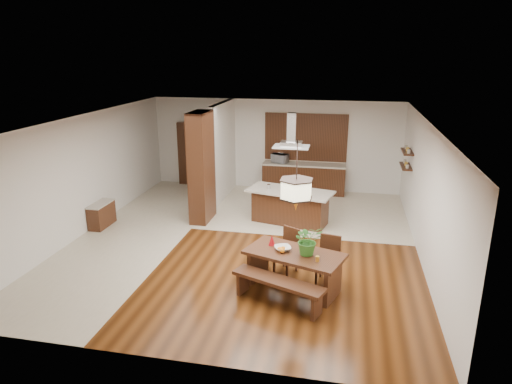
% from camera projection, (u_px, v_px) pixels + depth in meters
% --- Properties ---
extents(room_shell, '(9.00, 9.04, 2.92)m').
position_uv_depth(room_shell, '(243.00, 157.00, 10.32)').
color(room_shell, '#3B1D0A').
rests_on(room_shell, ground).
extents(tile_hallway, '(2.50, 9.00, 0.01)m').
position_uv_depth(tile_hallway, '(137.00, 232.00, 11.45)').
color(tile_hallway, beige).
rests_on(tile_hallway, ground).
extents(tile_kitchen, '(5.50, 4.00, 0.01)m').
position_uv_depth(tile_kitchen, '(306.00, 210.00, 13.03)').
color(tile_kitchen, beige).
rests_on(tile_kitchen, ground).
extents(soffit_band, '(8.00, 9.00, 0.02)m').
position_uv_depth(soffit_band, '(243.00, 121.00, 10.07)').
color(soffit_band, '#36190D').
rests_on(soffit_band, room_shell).
extents(partition_pier, '(0.45, 1.00, 2.90)m').
position_uv_depth(partition_pier, '(201.00, 167.00, 11.89)').
color(partition_pier, black).
rests_on(partition_pier, ground).
extents(partition_stub, '(0.18, 2.40, 2.90)m').
position_uv_depth(partition_stub, '(223.00, 151.00, 13.85)').
color(partition_stub, silver).
rests_on(partition_stub, ground).
extents(hallway_console, '(0.37, 0.88, 0.63)m').
position_uv_depth(hallway_console, '(102.00, 215.00, 11.75)').
color(hallway_console, black).
rests_on(hallway_console, ground).
extents(hallway_doorway, '(1.10, 0.20, 2.10)m').
position_uv_depth(hallway_doorway, '(194.00, 154.00, 15.25)').
color(hallway_doorway, black).
rests_on(hallway_doorway, ground).
extents(rear_counter, '(2.60, 0.62, 0.95)m').
position_uv_depth(rear_counter, '(304.00, 178.00, 14.53)').
color(rear_counter, black).
rests_on(rear_counter, ground).
extents(kitchen_window, '(2.60, 0.08, 1.50)m').
position_uv_depth(kitchen_window, '(306.00, 137.00, 14.39)').
color(kitchen_window, '#9B5F2E').
rests_on(kitchen_window, room_shell).
extents(shelf_lower, '(0.26, 0.90, 0.04)m').
position_uv_depth(shelf_lower, '(406.00, 166.00, 12.21)').
color(shelf_lower, black).
rests_on(shelf_lower, room_shell).
extents(shelf_upper, '(0.26, 0.90, 0.04)m').
position_uv_depth(shelf_upper, '(407.00, 152.00, 12.09)').
color(shelf_upper, black).
rests_on(shelf_upper, room_shell).
extents(dining_table, '(2.01, 1.44, 0.75)m').
position_uv_depth(dining_table, '(294.00, 262.00, 8.60)').
color(dining_table, black).
rests_on(dining_table, ground).
extents(dining_bench, '(1.77, 1.00, 0.49)m').
position_uv_depth(dining_bench, '(278.00, 292.00, 8.15)').
color(dining_bench, black).
rests_on(dining_bench, ground).
extents(dining_chair_left, '(0.56, 0.56, 0.92)m').
position_uv_depth(dining_chair_left, '(286.00, 251.00, 9.30)').
color(dining_chair_left, black).
rests_on(dining_chair_left, ground).
extents(dining_chair_right, '(0.49, 0.49, 0.94)m').
position_uv_depth(dining_chair_right, '(327.00, 260.00, 8.86)').
color(dining_chair_right, black).
rests_on(dining_chair_right, ground).
extents(pendant_lantern, '(0.64, 0.64, 1.31)m').
position_uv_depth(pendant_lantern, '(297.00, 176.00, 8.09)').
color(pendant_lantern, beige).
rests_on(pendant_lantern, room_shell).
extents(foliage_plant, '(0.65, 0.62, 0.58)m').
position_uv_depth(foliage_plant, '(308.00, 240.00, 8.37)').
color(foliage_plant, '#306D24').
rests_on(foliage_plant, dining_table).
extents(fruit_bowl, '(0.40, 0.40, 0.07)m').
position_uv_depth(fruit_bowl, '(283.00, 248.00, 8.62)').
color(fruit_bowl, '#B9AEA2').
rests_on(fruit_bowl, dining_table).
extents(napkin_cone, '(0.13, 0.13, 0.20)m').
position_uv_depth(napkin_cone, '(272.00, 240.00, 8.83)').
color(napkin_cone, '#9D0B11').
rests_on(napkin_cone, dining_table).
extents(gold_ornament, '(0.07, 0.07, 0.10)m').
position_uv_depth(gold_ornament, '(317.00, 259.00, 8.16)').
color(gold_ornament, gold).
rests_on(gold_ornament, dining_table).
extents(kitchen_island, '(2.35, 1.44, 0.91)m').
position_uv_depth(kitchen_island, '(290.00, 206.00, 11.95)').
color(kitchen_island, black).
rests_on(kitchen_island, ground).
extents(range_hood, '(0.90, 0.55, 0.87)m').
position_uv_depth(range_hood, '(292.00, 130.00, 11.36)').
color(range_hood, silver).
rests_on(range_hood, room_shell).
extents(island_cup, '(0.16, 0.16, 0.10)m').
position_uv_depth(island_cup, '(306.00, 190.00, 11.66)').
color(island_cup, silver).
rests_on(island_cup, kitchen_island).
extents(microwave, '(0.59, 0.49, 0.28)m').
position_uv_depth(microwave, '(280.00, 158.00, 14.49)').
color(microwave, '#B6B8BE').
rests_on(microwave, rear_counter).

